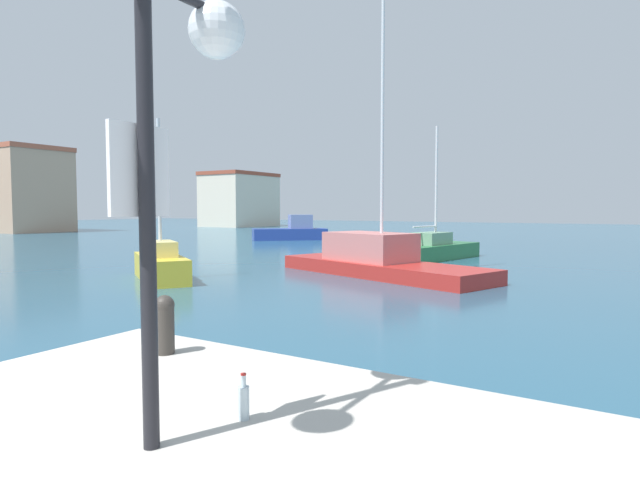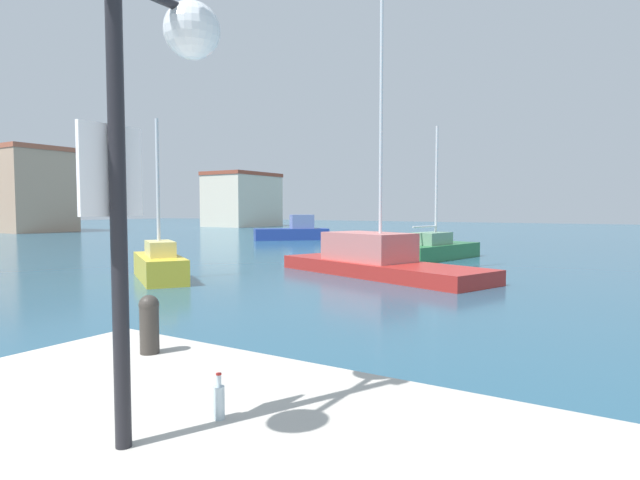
{
  "view_description": "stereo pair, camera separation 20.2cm",
  "coord_description": "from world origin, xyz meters",
  "px_view_note": "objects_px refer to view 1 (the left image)",
  "views": [
    {
      "loc": [
        -1.34,
        -6.04,
        2.51
      ],
      "look_at": [
        21.09,
        7.7,
        0.92
      ],
      "focal_mm": 29.15,
      "sensor_mm": 36.0,
      "label": 1
    },
    {
      "loc": [
        -1.23,
        -6.21,
        2.51
      ],
      "look_at": [
        21.09,
        7.7,
        0.92
      ],
      "focal_mm": 29.15,
      "sensor_mm": 36.0,
      "label": 2
    }
  ],
  "objects_px": {
    "lamppost": "(143,32)",
    "mooring_bollard": "(165,322)",
    "bottle": "(244,401)",
    "motorboat_blue_center_channel": "(292,231)",
    "sailboat_red_mid_harbor": "(377,259)",
    "sailboat_green_far_right": "(435,249)",
    "sailboat_yellow_behind_lamppost": "(161,264)"
  },
  "relations": [
    {
      "from": "lamppost",
      "to": "sailboat_green_far_right",
      "type": "xyz_separation_m",
      "value": [
        22.81,
        6.04,
        -3.05
      ]
    },
    {
      "from": "mooring_bollard",
      "to": "motorboat_blue_center_channel",
      "type": "height_order",
      "value": "motorboat_blue_center_channel"
    },
    {
      "from": "lamppost",
      "to": "sailboat_yellow_behind_lamppost",
      "type": "xyz_separation_m",
      "value": [
        10.42,
        11.72,
        -3.01
      ]
    },
    {
      "from": "bottle",
      "to": "lamppost",
      "type": "bearing_deg",
      "value": 161.41
    },
    {
      "from": "bottle",
      "to": "motorboat_blue_center_channel",
      "type": "xyz_separation_m",
      "value": [
        31.7,
        21.44,
        -0.47
      ]
    },
    {
      "from": "sailboat_yellow_behind_lamppost",
      "to": "motorboat_blue_center_channel",
      "type": "bearing_deg",
      "value": 23.44
    },
    {
      "from": "bottle",
      "to": "motorboat_blue_center_channel",
      "type": "relative_size",
      "value": 0.06
    },
    {
      "from": "motorboat_blue_center_channel",
      "to": "sailboat_green_far_right",
      "type": "distance_m",
      "value": 17.93
    },
    {
      "from": "sailboat_yellow_behind_lamppost",
      "to": "motorboat_blue_center_channel",
      "type": "distance_m",
      "value": 23.89
    },
    {
      "from": "motorboat_blue_center_channel",
      "to": "sailboat_green_far_right",
      "type": "bearing_deg",
      "value": -122.09
    },
    {
      "from": "motorboat_blue_center_channel",
      "to": "lamppost",
      "type": "bearing_deg",
      "value": -146.72
    },
    {
      "from": "bottle",
      "to": "mooring_bollard",
      "type": "xyz_separation_m",
      "value": [
        0.87,
        1.77,
        0.2
      ]
    },
    {
      "from": "bottle",
      "to": "sailboat_green_far_right",
      "type": "bearing_deg",
      "value": 15.74
    },
    {
      "from": "sailboat_green_far_right",
      "to": "lamppost",
      "type": "bearing_deg",
      "value": -165.18
    },
    {
      "from": "mooring_bollard",
      "to": "sailboat_yellow_behind_lamppost",
      "type": "relative_size",
      "value": 0.11
    },
    {
      "from": "bottle",
      "to": "sailboat_red_mid_harbor",
      "type": "bearing_deg",
      "value": 21.93
    },
    {
      "from": "lamppost",
      "to": "sailboat_yellow_behind_lamppost",
      "type": "bearing_deg",
      "value": 48.37
    },
    {
      "from": "lamppost",
      "to": "motorboat_blue_center_channel",
      "type": "relative_size",
      "value": 0.68
    },
    {
      "from": "lamppost",
      "to": "mooring_bollard",
      "type": "distance_m",
      "value": 3.09
    },
    {
      "from": "sailboat_red_mid_harbor",
      "to": "motorboat_blue_center_channel",
      "type": "xyz_separation_m",
      "value": [
        16.62,
        15.37,
        0.07
      ]
    },
    {
      "from": "lamppost",
      "to": "sailboat_red_mid_harbor",
      "type": "relative_size",
      "value": 0.32
    },
    {
      "from": "sailboat_red_mid_harbor",
      "to": "bottle",
      "type": "bearing_deg",
      "value": -158.07
    },
    {
      "from": "mooring_bollard",
      "to": "sailboat_red_mid_harbor",
      "type": "bearing_deg",
      "value": 16.85
    },
    {
      "from": "bottle",
      "to": "sailboat_red_mid_harbor",
      "type": "height_order",
      "value": "sailboat_red_mid_harbor"
    },
    {
      "from": "bottle",
      "to": "sailboat_red_mid_harbor",
      "type": "relative_size",
      "value": 0.03
    },
    {
      "from": "mooring_bollard",
      "to": "sailboat_yellow_behind_lamppost",
      "type": "height_order",
      "value": "sailboat_yellow_behind_lamppost"
    },
    {
      "from": "sailboat_red_mid_harbor",
      "to": "sailboat_green_far_right",
      "type": "distance_m",
      "value": 7.1
    },
    {
      "from": "lamppost",
      "to": "sailboat_red_mid_harbor",
      "type": "height_order",
      "value": "sailboat_red_mid_harbor"
    },
    {
      "from": "lamppost",
      "to": "sailboat_green_far_right",
      "type": "height_order",
      "value": "sailboat_green_far_right"
    },
    {
      "from": "sailboat_yellow_behind_lamppost",
      "to": "motorboat_blue_center_channel",
      "type": "relative_size",
      "value": 1.0
    },
    {
      "from": "mooring_bollard",
      "to": "sailboat_green_far_right",
      "type": "height_order",
      "value": "sailboat_green_far_right"
    },
    {
      "from": "sailboat_green_far_right",
      "to": "bottle",
      "type": "bearing_deg",
      "value": -164.26
    }
  ]
}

